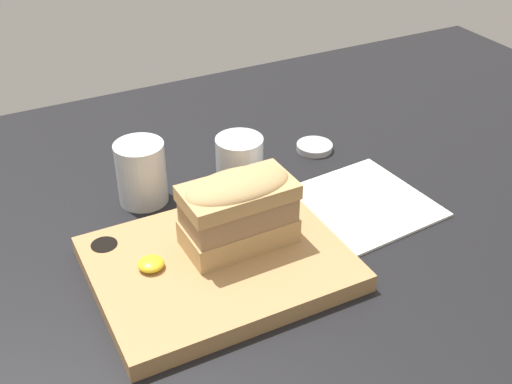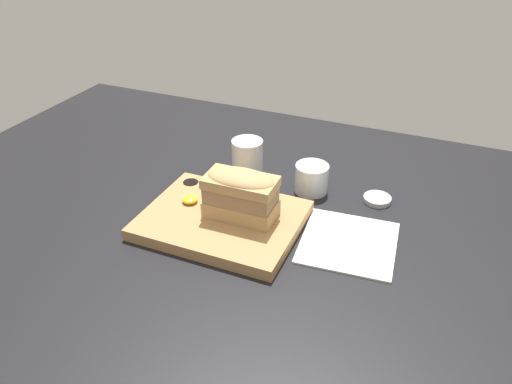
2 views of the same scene
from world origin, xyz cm
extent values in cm
cube|color=black|center=(0.00, 0.00, 1.00)|extent=(162.52, 102.61, 2.00)
cube|color=tan|center=(-7.59, -5.17, 3.18)|extent=(29.95, 23.56, 2.37)
cylinder|color=black|center=(-19.27, 3.31, 3.83)|extent=(3.30, 3.30, 1.18)
cube|color=tan|center=(-4.12, -3.76, 5.98)|extent=(13.73, 7.54, 3.22)
cube|color=#9E7A56|center=(-4.12, -3.76, 9.16)|extent=(13.18, 7.23, 3.16)
cube|color=tan|center=(-4.12, -3.76, 11.71)|extent=(13.73, 7.54, 1.93)
ellipsoid|color=tan|center=(-4.12, -3.76, 12.52)|extent=(13.45, 7.38, 2.90)
ellipsoid|color=gold|center=(-15.53, -3.57, 4.99)|extent=(3.14, 3.14, 1.25)
cylinder|color=silver|center=(-10.62, 13.99, 6.53)|extent=(6.97, 6.97, 9.07)
cylinder|color=silver|center=(-10.62, 13.99, 4.24)|extent=(6.13, 6.13, 4.08)
cylinder|color=silver|center=(4.50, 13.82, 5.12)|extent=(7.17, 7.17, 6.24)
cylinder|color=#5B141E|center=(4.50, 13.82, 4.31)|extent=(6.45, 6.45, 4.22)
cube|color=white|center=(16.65, -1.25, 2.20)|extent=(18.64, 19.15, 0.40)
cylinder|color=#B2B2B7|center=(18.65, 15.24, 2.52)|extent=(5.84, 5.84, 1.05)
camera|label=1|loc=(-31.09, -61.04, 53.47)|focal=45.00mm
camera|label=2|loc=(29.58, -75.83, 59.26)|focal=35.00mm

